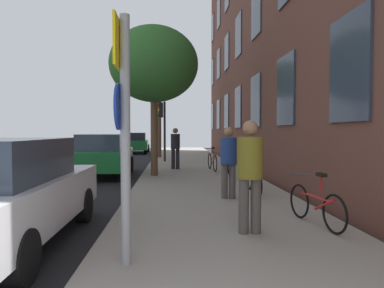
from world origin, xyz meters
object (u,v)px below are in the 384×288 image
(tree_far, at_px, (159,80))
(pedestrian_1, at_px, (229,158))
(bicycle_2, at_px, (237,169))
(bicycle_4, at_px, (221,158))
(bicycle_1, at_px, (254,180))
(tree_near, at_px, (154,65))
(bicycle_0, at_px, (316,205))
(pedestrian_0, at_px, (250,169))
(pedestrian_2, at_px, (175,145))
(sign_post, at_px, (123,119))
(traffic_light, at_px, (163,120))
(bicycle_3, at_px, (212,161))
(car_2, at_px, (136,143))
(car_0, at_px, (3,192))
(car_1, at_px, (104,154))

(tree_far, height_order, pedestrian_1, tree_far)
(bicycle_2, xyz_separation_m, bicycle_4, (0.18, 4.93, -0.00))
(bicycle_1, height_order, bicycle_2, bicycle_2)
(tree_near, height_order, bicycle_2, tree_near)
(tree_far, xyz_separation_m, bicycle_0, (3.24, -16.03, -4.48))
(tree_far, relative_size, bicycle_2, 3.83)
(pedestrian_0, relative_size, pedestrian_2, 1.01)
(sign_post, bearing_deg, tree_near, 90.31)
(traffic_light, height_order, tree_far, tree_far)
(bicycle_2, bearing_deg, bicycle_3, 100.19)
(bicycle_3, xyz_separation_m, pedestrian_1, (-0.33, -6.03, 0.60))
(bicycle_1, bearing_deg, bicycle_3, 95.08)
(traffic_light, bearing_deg, bicycle_2, -69.90)
(bicycle_0, xyz_separation_m, car_2, (-5.29, 22.05, 0.36))
(tree_near, xyz_separation_m, tree_far, (-0.13, 9.05, 0.80))
(bicycle_1, xyz_separation_m, car_0, (-4.66, -3.72, 0.38))
(traffic_light, bearing_deg, car_2, 104.48)
(traffic_light, relative_size, bicycle_4, 2.01)
(tree_near, bearing_deg, pedestrian_1, -66.12)
(sign_post, height_order, tree_near, tree_near)
(tree_far, bearing_deg, car_2, 108.80)
(tree_far, bearing_deg, bicycle_0, -78.59)
(tree_near, bearing_deg, traffic_light, 88.46)
(bicycle_0, bearing_deg, traffic_light, 102.77)
(bicycle_4, distance_m, car_0, 12.15)
(traffic_light, bearing_deg, car_0, -98.51)
(sign_post, relative_size, bicycle_0, 1.80)
(tree_near, height_order, tree_far, tree_far)
(bicycle_1, relative_size, car_0, 0.39)
(bicycle_2, bearing_deg, tree_far, 105.99)
(bicycle_2, bearing_deg, pedestrian_2, 120.12)
(sign_post, height_order, car_0, sign_post)
(bicycle_0, height_order, bicycle_2, bicycle_2)
(pedestrian_0, bearing_deg, bicycle_0, 17.24)
(pedestrian_1, bearing_deg, tree_far, 98.93)
(bicycle_1, distance_m, pedestrian_1, 1.25)
(pedestrian_0, height_order, car_2, pedestrian_0)
(bicycle_1, bearing_deg, tree_far, 102.86)
(bicycle_2, distance_m, pedestrian_1, 3.37)
(bicycle_0, bearing_deg, tree_near, 113.96)
(bicycle_3, relative_size, bicycle_4, 1.11)
(bicycle_0, distance_m, pedestrian_2, 9.48)
(car_1, bearing_deg, car_2, 90.71)
(pedestrian_0, bearing_deg, sign_post, -147.18)
(bicycle_1, xyz_separation_m, bicycle_2, (0.04, 2.48, 0.01))
(tree_near, distance_m, bicycle_2, 4.82)
(tree_near, distance_m, pedestrian_0, 8.17)
(tree_far, bearing_deg, car_1, -102.90)
(car_2, bearing_deg, bicycle_3, -71.59)
(sign_post, xyz_separation_m, bicycle_1, (2.75, 4.74, -1.42))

